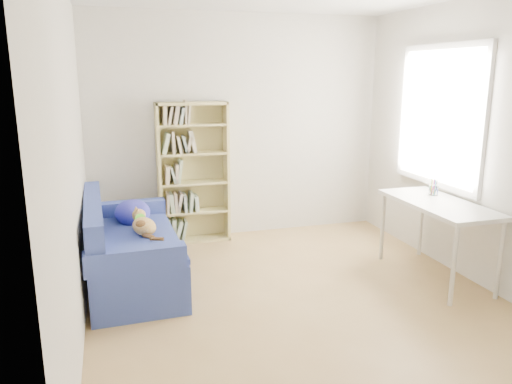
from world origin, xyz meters
TOP-DOWN VIEW (x-y plane):
  - ground at (0.00, 0.00)m, footprint 4.00×4.00m
  - room_shell at (0.10, 0.03)m, footprint 3.54×4.04m
  - sofa at (-1.37, 0.84)m, footprint 0.85×1.69m
  - bookshelf at (-0.58, 1.86)m, footprint 0.81×0.25m
  - desk at (1.45, 0.13)m, footprint 0.57×1.24m
  - pen_cup at (1.56, 0.38)m, footprint 0.09×0.09m

SIDE VIEW (x-z plane):
  - ground at x=0.00m, z-range 0.00..0.00m
  - sofa at x=-1.37m, z-range -0.10..0.73m
  - desk at x=1.45m, z-range 0.30..1.05m
  - bookshelf at x=-0.58m, z-range -0.06..1.55m
  - pen_cup at x=1.56m, z-range 0.73..0.90m
  - room_shell at x=0.10m, z-range 0.33..2.95m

